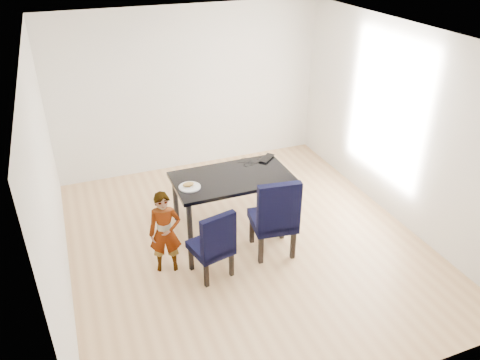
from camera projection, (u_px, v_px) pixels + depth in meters
name	position (u px, v px, depth m)	size (l,w,h in m)	color
floor	(245.00, 242.00, 6.30)	(4.50, 5.00, 0.01)	tan
ceiling	(247.00, 37.00, 4.99)	(4.50, 5.00, 0.01)	white
wall_back	(189.00, 90.00, 7.69)	(4.50, 0.01, 2.70)	white
wall_front	(367.00, 282.00, 3.61)	(4.50, 0.01, 2.70)	white
wall_left	(48.00, 185.00, 4.93)	(0.01, 5.00, 2.70)	silver
wall_right	(399.00, 125.00, 6.36)	(0.01, 5.00, 2.70)	white
dining_table	(232.00, 200.00, 6.53)	(1.60, 0.90, 0.75)	black
chair_left	(210.00, 242.00, 5.53)	(0.44, 0.46, 0.92)	black
chair_right	(273.00, 214.00, 5.89)	(0.53, 0.56, 1.11)	black
child	(165.00, 233.00, 5.57)	(0.39, 0.26, 1.07)	#D66012
plate	(190.00, 187.00, 6.08)	(0.29, 0.29, 0.02)	silver
sandwich	(188.00, 184.00, 6.06)	(0.15, 0.07, 0.06)	olive
laptop	(264.00, 158.00, 6.82)	(0.31, 0.20, 0.02)	black
cable_tangle	(249.00, 164.00, 6.66)	(0.16, 0.16, 0.01)	black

